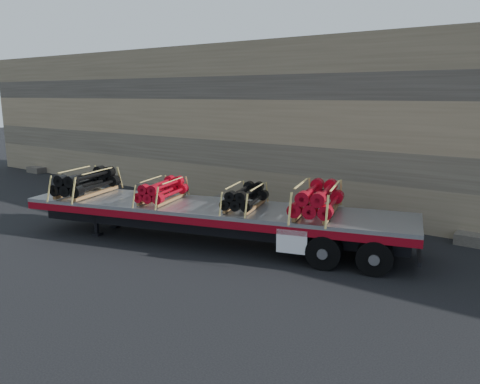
{
  "coord_description": "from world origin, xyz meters",
  "views": [
    {
      "loc": [
        9.14,
        -11.6,
        4.82
      ],
      "look_at": [
        0.22,
        1.03,
        1.58
      ],
      "focal_mm": 35.0,
      "sensor_mm": 36.0,
      "label": 1
    }
  ],
  "objects": [
    {
      "name": "bundle_midrear",
      "position": [
        0.97,
        0.25,
        1.63
      ],
      "size": [
        1.46,
        2.14,
        0.69
      ],
      "primitive_type": null,
      "rotation": [
        0.0,
        0.0,
        0.27
      ],
      "color": "black",
      "rests_on": "trailer"
    },
    {
      "name": "trailer",
      "position": [
        -0.13,
        -0.06,
        0.64
      ],
      "size": [
        13.03,
        5.78,
        1.28
      ],
      "primitive_type": null,
      "rotation": [
        0.0,
        0.0,
        0.27
      ],
      "color": "#A2A4A9",
      "rests_on": "ground"
    },
    {
      "name": "bundle_rear",
      "position": [
        3.18,
        0.85,
        1.72
      ],
      "size": [
        1.86,
        2.73,
        0.88
      ],
      "primitive_type": null,
      "rotation": [
        0.0,
        0.0,
        0.27
      ],
      "color": "#AB0919",
      "rests_on": "trailer"
    },
    {
      "name": "bundle_midfront",
      "position": [
        -1.88,
        -0.54,
        1.64
      ],
      "size": [
        1.49,
        2.19,
        0.71
      ],
      "primitive_type": null,
      "rotation": [
        0.0,
        0.0,
        0.27
      ],
      "color": "#AB0919",
      "rests_on": "trailer"
    },
    {
      "name": "bundle_front",
      "position": [
        -4.83,
        -1.35,
        1.71
      ],
      "size": [
        1.81,
        2.66,
        0.86
      ],
      "primitive_type": null,
      "rotation": [
        0.0,
        0.0,
        0.27
      ],
      "color": "black",
      "rests_on": "trailer"
    },
    {
      "name": "rock_wall",
      "position": [
        0.0,
        6.5,
        3.5
      ],
      "size": [
        44.0,
        3.0,
        7.0
      ],
      "primitive_type": "cube",
      "color": "#7A6B54",
      "rests_on": "ground"
    },
    {
      "name": "ground",
      "position": [
        0.0,
        0.0,
        0.0
      ],
      "size": [
        120.0,
        120.0,
        0.0
      ],
      "primitive_type": "plane",
      "color": "black",
      "rests_on": "ground"
    }
  ]
}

